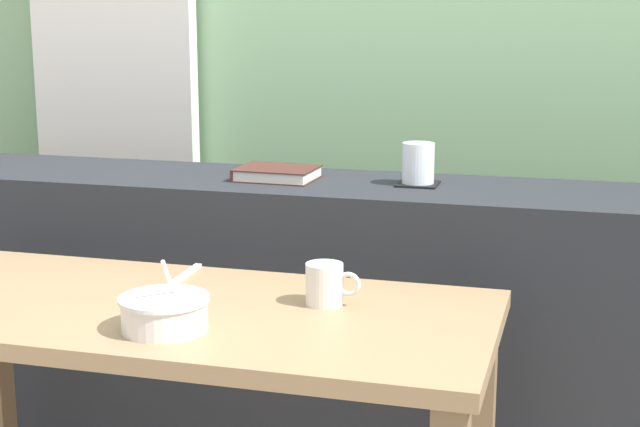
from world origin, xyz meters
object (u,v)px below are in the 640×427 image
at_px(breakfast_table, 176,361).
at_px(juice_glass, 418,164).
at_px(coaster_square, 418,184).
at_px(closed_book, 277,173).
at_px(fork_utensil, 185,275).
at_px(ceramic_mug, 326,284).
at_px(soup_bowl, 165,313).

height_order(breakfast_table, juice_glass, juice_glass).
bearing_deg(breakfast_table, coaster_square, 58.24).
distance_m(juice_glass, closed_book, 0.36).
relative_size(fork_utensil, ceramic_mug, 1.50).
xyz_separation_m(juice_glass, fork_utensil, (-0.45, -0.41, -0.20)).
bearing_deg(closed_book, ceramic_mug, -62.19).
distance_m(coaster_square, closed_book, 0.36).
relative_size(breakfast_table, juice_glass, 12.88).
xyz_separation_m(soup_bowl, fork_utensil, (-0.11, 0.35, -0.03)).
distance_m(coaster_square, fork_utensil, 0.63).
height_order(coaster_square, soup_bowl, coaster_square).
bearing_deg(breakfast_table, ceramic_mug, 16.68).
height_order(breakfast_table, closed_book, closed_book).
xyz_separation_m(breakfast_table, ceramic_mug, (0.29, 0.09, 0.16)).
bearing_deg(juice_glass, coaster_square, 0.00).
xyz_separation_m(breakfast_table, fork_utensil, (-0.06, 0.20, 0.12)).
xyz_separation_m(breakfast_table, closed_book, (0.02, 0.60, 0.29)).
xyz_separation_m(breakfast_table, juice_glass, (0.38, 0.62, 0.32)).
relative_size(breakfast_table, soup_bowl, 7.63).
bearing_deg(closed_book, coaster_square, 3.05).
distance_m(soup_bowl, ceramic_mug, 0.34).
bearing_deg(ceramic_mug, fork_utensil, 161.70).
xyz_separation_m(juice_glass, soup_bowl, (-0.34, -0.76, -0.17)).
distance_m(breakfast_table, coaster_square, 0.78).
bearing_deg(ceramic_mug, breakfast_table, -163.32).
relative_size(juice_glass, soup_bowl, 0.59).
bearing_deg(breakfast_table, closed_book, 87.92).
xyz_separation_m(coaster_square, closed_book, (-0.36, -0.02, 0.01)).
xyz_separation_m(coaster_square, ceramic_mug, (-0.09, -0.53, -0.11)).
relative_size(closed_book, fork_utensil, 1.18).
bearing_deg(fork_utensil, coaster_square, 40.51).
bearing_deg(juice_glass, fork_utensil, -137.29).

